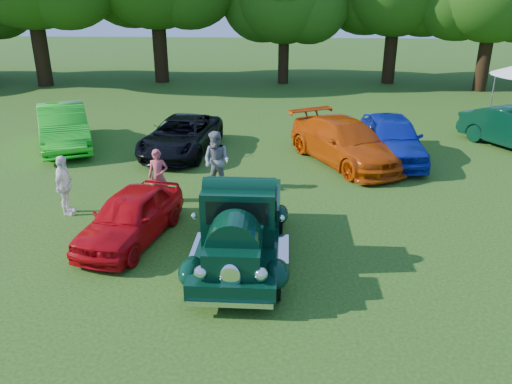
# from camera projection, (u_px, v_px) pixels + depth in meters

# --- Properties ---
(ground) EXTENTS (120.00, 120.00, 0.00)m
(ground) POSITION_uv_depth(u_px,v_px,m) (235.00, 268.00, 11.55)
(ground) COLOR #1F4510
(ground) RESTS_ON ground
(hero_pickup) EXTENTS (2.31, 4.95, 1.93)m
(hero_pickup) POSITION_uv_depth(u_px,v_px,m) (241.00, 226.00, 11.70)
(hero_pickup) COLOR black
(hero_pickup) RESTS_ON ground
(red_convertible) EXTENTS (2.31, 4.07, 1.31)m
(red_convertible) POSITION_uv_depth(u_px,v_px,m) (130.00, 216.00, 12.65)
(red_convertible) COLOR red
(red_convertible) RESTS_ON ground
(back_car_lime) EXTENTS (3.85, 5.40, 1.69)m
(back_car_lime) POSITION_uv_depth(u_px,v_px,m) (63.00, 127.00, 20.14)
(back_car_lime) COLOR #1BCB1B
(back_car_lime) RESTS_ON ground
(back_car_black) EXTENTS (2.90, 5.26, 1.39)m
(back_car_black) POSITION_uv_depth(u_px,v_px,m) (181.00, 136.00, 19.48)
(back_car_black) COLOR black
(back_car_black) RESTS_ON ground
(back_car_orange) EXTENTS (4.54, 5.85, 1.58)m
(back_car_orange) POSITION_uv_depth(u_px,v_px,m) (345.00, 142.00, 18.34)
(back_car_orange) COLOR #BF4106
(back_car_orange) RESTS_ON ground
(back_car_blue) EXTENTS (2.07, 4.97, 1.68)m
(back_car_blue) POSITION_uv_depth(u_px,v_px,m) (391.00, 138.00, 18.67)
(back_car_blue) COLOR #0E219E
(back_car_blue) RESTS_ON ground
(spectator_pink) EXTENTS (0.64, 0.46, 1.64)m
(spectator_pink) POSITION_uv_depth(u_px,v_px,m) (158.00, 176.00, 14.88)
(spectator_pink) COLOR #C14F50
(spectator_pink) RESTS_ON ground
(spectator_grey) EXTENTS (1.14, 1.05, 1.90)m
(spectator_grey) POSITION_uv_depth(u_px,v_px,m) (217.00, 161.00, 15.77)
(spectator_grey) COLOR gray
(spectator_grey) RESTS_ON ground
(spectator_white) EXTENTS (0.51, 1.05, 1.74)m
(spectator_white) POSITION_uv_depth(u_px,v_px,m) (64.00, 185.00, 14.04)
(spectator_white) COLOR white
(spectator_white) RESTS_ON ground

